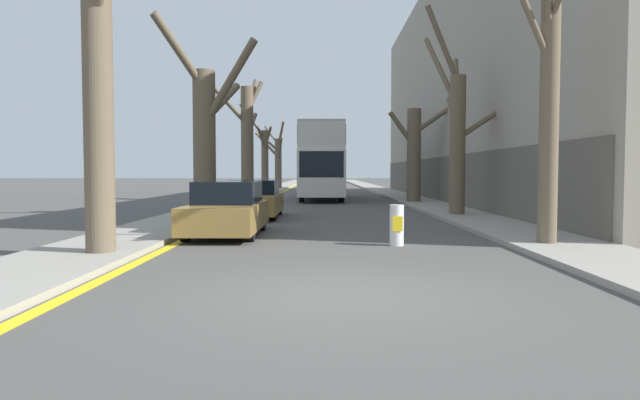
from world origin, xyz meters
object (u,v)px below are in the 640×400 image
Objects in this scene: street_tree_left_0 at (94,40)px; street_tree_left_1 at (205,132)px; street_tree_left_2 at (247,138)px; traffic_bollard at (397,225)px; street_tree_right_1 at (457,131)px; double_decker_bus at (322,159)px; street_tree_right_0 at (549,100)px; street_tree_right_2 at (414,152)px; street_tree_left_3 at (264,157)px; street_tree_left_4 at (277,158)px; parked_car_0 at (227,210)px; parked_car_1 at (254,200)px.

street_tree_left_1 is at bearing 90.35° from street_tree_left_0.
street_tree_left_2 is 7.68× the size of traffic_bollard.
street_tree_right_1 is at bearing 68.40° from traffic_bollard.
street_tree_left_0 is at bearing -89.99° from street_tree_left_2.
street_tree_left_0 is 24.65m from double_decker_bus.
street_tree_right_0 is 4.26m from traffic_bollard.
street_tree_left_1 reaches higher than traffic_bollard.
street_tree_right_0 reaches higher than street_tree_right_2.
street_tree_right_0 is at bearing -73.16° from street_tree_left_3.
street_tree_left_4 is 40.19m from parked_car_0.
street_tree_right_2 is 1.20× the size of parked_car_0.
street_tree_right_1 is (9.46, -33.77, 0.16)m from street_tree_left_4.
traffic_bollard is at bearing -26.67° from parked_car_0.
street_tree_left_1 is 1.02× the size of street_tree_left_2.
street_tree_right_2 reaches higher than traffic_bollard.
parked_car_1 is (1.96, -22.48, -2.16)m from street_tree_left_3.
street_tree_right_0 is at bearing -65.75° from street_tree_left_2.
traffic_bollard is (6.08, -20.14, -3.17)m from street_tree_left_2.
double_decker_bus is at bearing 83.09° from parked_car_0.
street_tree_left_4 is at bearing 90.11° from street_tree_left_2.
street_tree_left_2 is at bearing 95.93° from parked_car_0.
street_tree_right_2 is 12.28m from parked_car_1.
parked_car_0 is 5.93m from parked_car_1.
street_tree_left_0 is 1.95× the size of parked_car_0.
street_tree_right_2 is at bearing -15.28° from street_tree_left_2.
street_tree_left_2 is 0.64× the size of double_decker_bus.
street_tree_left_4 is at bearing 98.26° from traffic_bollard.
street_tree_left_3 is 22.67m from parked_car_1.
street_tree_left_3 is 15.95m from street_tree_right_2.
double_decker_bus is (4.37, -19.84, -0.53)m from street_tree_left_4.
street_tree_left_3 is 24.06m from street_tree_right_1.
street_tree_right_1 reaches higher than street_tree_left_2.
double_decker_bus is (-4.95, 4.74, -0.26)m from street_tree_right_2.
street_tree_left_0 reaches higher than parked_car_0.
street_tree_left_1 is (-0.07, 10.65, -1.03)m from street_tree_left_0.
street_tree_left_0 reaches higher than street_tree_right_1.
street_tree_right_1 is 7.97m from parked_car_1.
street_tree_left_2 is 12.60m from parked_car_1.
parked_car_0 is at bearing 153.33° from traffic_bollard.
street_tree_right_1 is (9.50, -22.10, 0.38)m from street_tree_left_3.
street_tree_left_0 is 1.93× the size of parked_car_1.
street_tree_right_1 is (9.47, -0.38, 0.01)m from street_tree_left_1.
parked_car_1 is (1.87, -12.10, -2.98)m from street_tree_left_2.
street_tree_left_0 is at bearing -162.97° from traffic_bollard.
street_tree_right_0 reaches higher than traffic_bollard.
street_tree_left_3 is 0.86× the size of street_tree_right_0.
street_tree_left_2 is 1.08× the size of street_tree_left_3.
street_tree_left_1 is 21.73m from street_tree_left_3.
street_tree_left_2 is 18.37m from parked_car_0.
street_tree_right_1 is 1.48× the size of street_tree_right_2.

